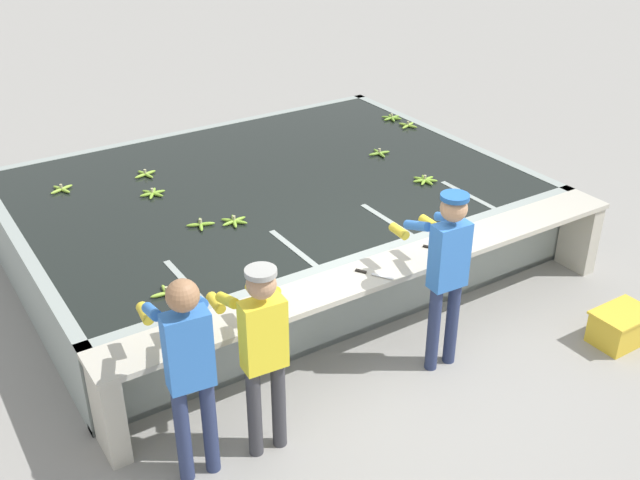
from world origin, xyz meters
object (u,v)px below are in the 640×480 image
(worker_2, at_px, (446,264))
(crate, at_px, (621,327))
(banana_bunch_floating_5, at_px, (153,193))
(banana_bunch_floating_7, at_px, (425,180))
(worker_0, at_px, (188,362))
(worker_1, at_px, (262,344))
(banana_bunch_floating_9, at_px, (408,125))
(knife_1, at_px, (436,248))
(banana_bunch_floating_4, at_px, (62,189))
(banana_bunch_floating_0, at_px, (167,293))
(banana_bunch_floating_2, at_px, (234,221))
(banana_bunch_floating_6, at_px, (145,174))
(banana_bunch_floating_1, at_px, (379,153))
(banana_bunch_floating_8, at_px, (201,224))
(knife_0, at_px, (368,273))
(banana_bunch_floating_3, at_px, (392,118))

(worker_2, height_order, crate, worker_2)
(banana_bunch_floating_5, relative_size, banana_bunch_floating_7, 1.00)
(worker_0, height_order, banana_bunch_floating_5, worker_0)
(worker_1, relative_size, banana_bunch_floating_9, 5.84)
(knife_1, bearing_deg, banana_bunch_floating_9, 55.79)
(knife_1, bearing_deg, banana_bunch_floating_4, 128.56)
(banana_bunch_floating_0, height_order, banana_bunch_floating_2, same)
(worker_0, bearing_deg, banana_bunch_floating_6, 73.58)
(banana_bunch_floating_0, bearing_deg, crate, -25.82)
(worker_1, height_order, banana_bunch_floating_0, worker_1)
(worker_0, distance_m, knife_1, 2.74)
(banana_bunch_floating_1, relative_size, crate, 0.51)
(banana_bunch_floating_8, distance_m, knife_0, 1.83)
(banana_bunch_floating_2, bearing_deg, banana_bunch_floating_5, 112.21)
(banana_bunch_floating_7, height_order, knife_0, banana_bunch_floating_7)
(worker_1, bearing_deg, banana_bunch_floating_3, 42.61)
(worker_0, relative_size, knife_1, 5.45)
(banana_bunch_floating_9, bearing_deg, knife_0, -133.72)
(banana_bunch_floating_1, xyz_separation_m, banana_bunch_floating_6, (-2.59, 0.91, 0.00))
(worker_0, relative_size, banana_bunch_floating_8, 6.08)
(banana_bunch_floating_7, distance_m, knife_0, 2.12)
(worker_0, distance_m, banana_bunch_floating_6, 3.77)
(banana_bunch_floating_9, xyz_separation_m, knife_0, (-2.65, -2.77, -0.01))
(crate, bearing_deg, banana_bunch_floating_9, 81.76)
(banana_bunch_floating_3, xyz_separation_m, crate, (-0.57, -4.28, -0.68))
(banana_bunch_floating_1, height_order, banana_bunch_floating_9, same)
(banana_bunch_floating_6, bearing_deg, banana_bunch_floating_2, -78.99)
(worker_2, distance_m, knife_0, 0.68)
(banana_bunch_floating_8, bearing_deg, banana_bunch_floating_3, 23.24)
(worker_1, height_order, knife_1, worker_1)
(worker_1, height_order, banana_bunch_floating_3, worker_1)
(worker_0, distance_m, banana_bunch_floating_9, 5.62)
(worker_0, distance_m, banana_bunch_floating_8, 2.40)
(banana_bunch_floating_6, bearing_deg, banana_bunch_floating_1, -19.29)
(banana_bunch_floating_1, bearing_deg, banana_bunch_floating_0, -155.08)
(banana_bunch_floating_2, distance_m, banana_bunch_floating_7, 2.24)
(worker_1, bearing_deg, knife_1, 15.28)
(banana_bunch_floating_6, xyz_separation_m, knife_1, (1.62, -3.07, -0.01))
(banana_bunch_floating_4, relative_size, banana_bunch_floating_6, 0.98)
(worker_1, distance_m, banana_bunch_floating_6, 3.69)
(worker_0, height_order, banana_bunch_floating_7, worker_0)
(worker_0, xyz_separation_m, worker_1, (0.55, -0.04, -0.04))
(banana_bunch_floating_8, bearing_deg, knife_1, -44.74)
(banana_bunch_floating_1, height_order, banana_bunch_floating_7, same)
(banana_bunch_floating_1, height_order, banana_bunch_floating_6, same)
(banana_bunch_floating_9, relative_size, knife_0, 0.88)
(banana_bunch_floating_4, xyz_separation_m, knife_0, (1.75, -3.19, -0.01))
(banana_bunch_floating_6, height_order, knife_0, banana_bunch_floating_6)
(worker_1, xyz_separation_m, banana_bunch_floating_7, (3.05, 1.84, -0.12))
(knife_0, bearing_deg, banana_bunch_floating_0, 158.43)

